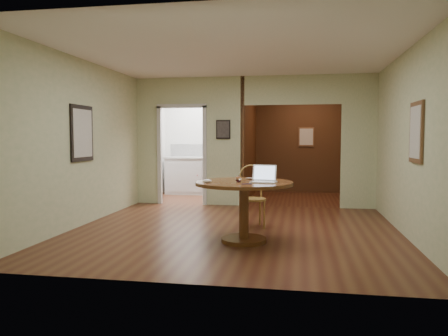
% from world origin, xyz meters
% --- Properties ---
extents(floor, '(5.00, 5.00, 0.00)m').
position_xyz_m(floor, '(0.00, 0.00, 0.00)').
color(floor, '#472014').
rests_on(floor, ground).
extents(room_shell, '(5.20, 7.50, 5.00)m').
position_xyz_m(room_shell, '(-0.47, 3.10, 1.29)').
color(room_shell, white).
rests_on(room_shell, ground).
extents(dining_table, '(1.33, 1.33, 0.83)m').
position_xyz_m(dining_table, '(0.24, -0.68, 0.62)').
color(dining_table, brown).
rests_on(dining_table, ground).
extents(chair, '(0.53, 0.53, 1.00)m').
position_xyz_m(chair, '(0.24, 0.37, 0.55)').
color(chair, olive).
rests_on(chair, ground).
extents(open_laptop, '(0.36, 0.34, 0.23)m').
position_xyz_m(open_laptop, '(0.51, -0.71, 0.90)').
color(open_laptop, white).
rests_on(open_laptop, dining_table).
extents(closed_laptop, '(0.33, 0.23, 0.02)m').
position_xyz_m(closed_laptop, '(0.39, -0.40, 0.84)').
color(closed_laptop, '#AFAFB4').
rests_on(closed_laptop, dining_table).
extents(mouse, '(0.13, 0.09, 0.05)m').
position_xyz_m(mouse, '(-0.22, -0.93, 0.86)').
color(mouse, white).
rests_on(mouse, dining_table).
extents(wine_glass, '(0.08, 0.08, 0.09)m').
position_xyz_m(wine_glass, '(0.18, -0.79, 0.88)').
color(wine_glass, white).
rests_on(wine_glass, dining_table).
extents(pen, '(0.13, 0.07, 0.01)m').
position_xyz_m(pen, '(0.32, -1.00, 0.84)').
color(pen, '#0B0C51').
rests_on(pen, dining_table).
extents(kitchen_cabinet, '(2.06, 0.60, 0.94)m').
position_xyz_m(kitchen_cabinet, '(-1.35, 4.20, 0.47)').
color(kitchen_cabinet, silver).
rests_on(kitchen_cabinet, ground).
extents(grocery_bag, '(0.33, 0.30, 0.29)m').
position_xyz_m(grocery_bag, '(-0.96, 4.20, 1.08)').
color(grocery_bag, beige).
rests_on(grocery_bag, kitchen_cabinet).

